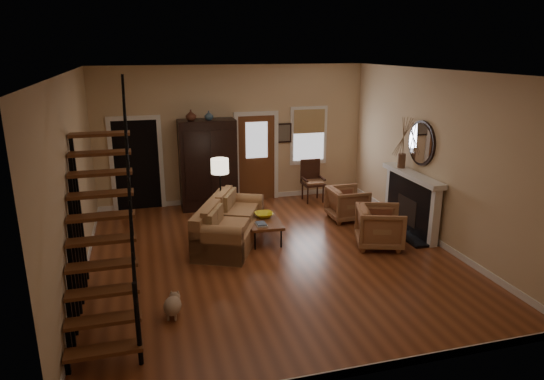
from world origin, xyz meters
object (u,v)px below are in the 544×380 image
object	(u,v)px
armoire	(208,164)
armchair_left	(380,227)
sofa	(230,223)
armchair_right	(348,204)
floor_lamp	(221,196)
coffee_table	(263,229)
side_chair	(313,181)

from	to	relation	value
armoire	armchair_left	bearing A→B (deg)	-48.99
armoire	sofa	world-z (taller)	armoire
armoire	armchair_left	xyz separation A→B (m)	(2.81, -3.23, -0.66)
sofa	armchair_left	xyz separation A→B (m)	(2.72, -0.94, -0.01)
armchair_right	floor_lamp	size ratio (longest dim) A/B	0.52
coffee_table	armchair_right	size ratio (longest dim) A/B	1.35
armchair_left	side_chair	distance (m)	3.04
armchair_right	floor_lamp	xyz separation A→B (m)	(-2.82, -0.01, 0.41)
sofa	floor_lamp	world-z (taller)	floor_lamp
floor_lamp	side_chair	distance (m)	2.95
coffee_table	armchair_right	distance (m)	2.19
armoire	sofa	size ratio (longest dim) A/B	0.96
sofa	floor_lamp	distance (m)	0.72
armoire	armchair_right	bearing A→B (deg)	-30.44
armoire	floor_lamp	bearing A→B (deg)	-89.54
armchair_left	side_chair	xyz separation A→B (m)	(-0.26, 3.03, 0.12)
sofa	coffee_table	world-z (taller)	sofa
armchair_left	armchair_right	distance (m)	1.56
coffee_table	floor_lamp	xyz separation A→B (m)	(-0.73, 0.63, 0.57)
armoire	coffee_table	xyz separation A→B (m)	(0.75, -2.30, -0.84)
coffee_table	armchair_right	bearing A→B (deg)	17.04
armchair_left	floor_lamp	size ratio (longest dim) A/B	0.56
side_chair	floor_lamp	bearing A→B (deg)	-149.83
floor_lamp	armchair_left	bearing A→B (deg)	-29.06
sofa	armchair_right	distance (m)	2.82
armoire	armchair_left	distance (m)	4.33
armchair_right	floor_lamp	world-z (taller)	floor_lamp
coffee_table	side_chair	distance (m)	2.79
floor_lamp	side_chair	bearing A→B (deg)	30.17
floor_lamp	coffee_table	bearing A→B (deg)	-40.59
armchair_right	side_chair	xyz separation A→B (m)	(-0.28, 1.46, 0.15)
armoire	armchair_right	xyz separation A→B (m)	(2.83, -1.66, -0.69)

